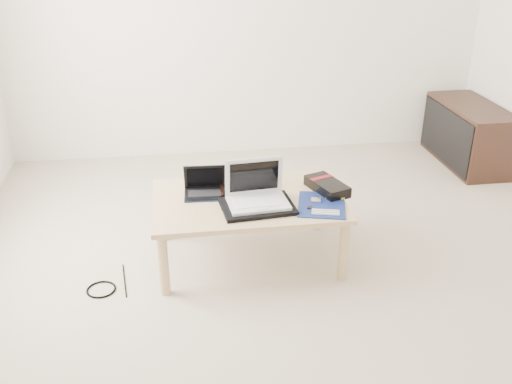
{
  "coord_description": "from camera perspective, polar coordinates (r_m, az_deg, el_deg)",
  "views": [
    {
      "loc": [
        -0.62,
        -2.72,
        1.86
      ],
      "look_at": [
        -0.19,
        0.22,
        0.44
      ],
      "focal_mm": 40.0,
      "sensor_mm": 36.0,
      "label": 1
    }
  ],
  "objects": [
    {
      "name": "floor_cable_trail",
      "position": [
        3.37,
        -13.01,
        -8.58
      ],
      "size": [
        0.05,
        0.33,
        0.01
      ],
      "primitive_type": "cylinder",
      "rotation": [
        1.57,
        0.0,
        0.12
      ],
      "color": "black",
      "rests_on": "ground"
    },
    {
      "name": "motherboard",
      "position": [
        3.25,
        6.61,
        -1.28
      ],
      "size": [
        0.34,
        0.38,
        0.02
      ],
      "color": "#0C1B4D",
      "rests_on": "coffee_table"
    },
    {
      "name": "coffee_table",
      "position": [
        3.33,
        -0.81,
        -1.43
      ],
      "size": [
        1.1,
        0.7,
        0.4
      ],
      "color": "tan",
      "rests_on": "ground"
    },
    {
      "name": "media_cabinet",
      "position": [
        5.07,
        20.4,
        5.43
      ],
      "size": [
        0.41,
        0.9,
        0.5
      ],
      "color": "#382016",
      "rests_on": "ground"
    },
    {
      "name": "tablet",
      "position": [
        3.27,
        -1.61,
        -0.87
      ],
      "size": [
        0.26,
        0.21,
        0.01
      ],
      "color": "black",
      "rests_on": "coffee_table"
    },
    {
      "name": "white_laptop",
      "position": [
        3.21,
        0.07,
        -0.16
      ],
      "size": [
        0.35,
        0.26,
        0.24
      ],
      "color": "silver",
      "rests_on": "neoprene_sleeve"
    },
    {
      "name": "cable_coil",
      "position": [
        3.24,
        -2.13,
        -1.17
      ],
      "size": [
        0.09,
        0.09,
        0.01
      ],
      "primitive_type": "torus",
      "rotation": [
        0.0,
        0.0,
        -0.02
      ],
      "color": "black",
      "rests_on": "coffee_table"
    },
    {
      "name": "neoprene_sleeve",
      "position": [
        3.2,
        0.15,
        -1.42
      ],
      "size": [
        0.43,
        0.33,
        0.02
      ],
      "primitive_type": "cube",
      "rotation": [
        0.0,
        0.0,
        0.09
      ],
      "color": "black",
      "rests_on": "coffee_table"
    },
    {
      "name": "remote",
      "position": [
        3.4,
        1.82,
        0.26
      ],
      "size": [
        0.09,
        0.22,
        0.02
      ],
      "color": "#AEAEB2",
      "rests_on": "coffee_table"
    },
    {
      "name": "gpu_box",
      "position": [
        3.41,
        7.12,
        0.58
      ],
      "size": [
        0.23,
        0.32,
        0.06
      ],
      "color": "black",
      "rests_on": "coffee_table"
    },
    {
      "name": "netbook",
      "position": [
        3.36,
        -5.12,
        0.35
      ],
      "size": [
        0.25,
        0.19,
        0.17
      ],
      "color": "black",
      "rests_on": "coffee_table"
    },
    {
      "name": "ground",
      "position": [
        3.36,
        3.78,
        -8.16
      ],
      "size": [
        4.0,
        4.0,
        0.0
      ],
      "primitive_type": "plane",
      "color": "beige",
      "rests_on": "ground"
    },
    {
      "name": "floor_cable_coil",
      "position": [
        3.33,
        -15.23,
        -9.38
      ],
      "size": [
        0.21,
        0.21,
        0.01
      ],
      "primitive_type": "torus",
      "rotation": [
        0.0,
        0.0,
        -0.32
      ],
      "color": "black",
      "rests_on": "ground"
    },
    {
      "name": "book",
      "position": [
        3.42,
        -0.93,
        0.55
      ],
      "size": [
        0.33,
        0.28,
        0.03
      ],
      "color": "black",
      "rests_on": "coffee_table"
    }
  ]
}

